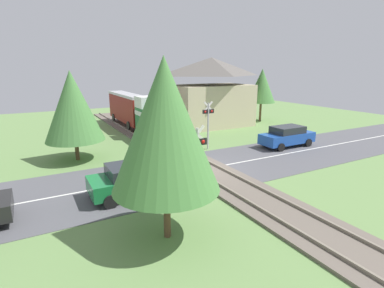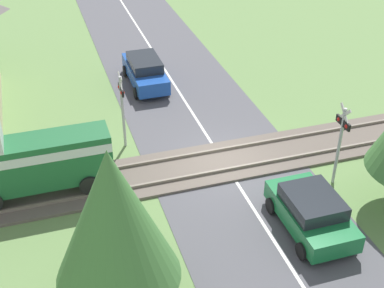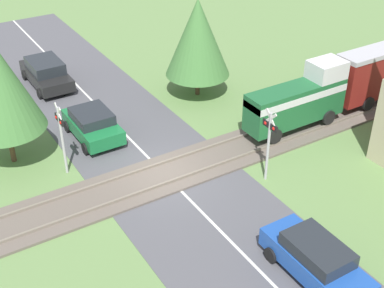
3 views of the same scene
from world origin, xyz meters
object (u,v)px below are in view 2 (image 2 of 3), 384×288
at_px(car_near_crossing, 311,212).
at_px(crossing_signal_east_approach, 122,101).
at_px(crossing_signal_west_approach, 341,135).
at_px(car_far_side, 145,71).

relative_size(car_near_crossing, crossing_signal_east_approach, 1.09).
bearing_deg(crossing_signal_east_approach, crossing_signal_west_approach, -124.83).
distance_m(car_near_crossing, crossing_signal_east_approach, 8.95).
distance_m(car_far_side, crossing_signal_east_approach, 6.07).
height_order(car_near_crossing, car_far_side, car_far_side).
relative_size(car_far_side, crossing_signal_east_approach, 1.23).
bearing_deg(crossing_signal_east_approach, car_near_crossing, -144.91).
height_order(car_near_crossing, crossing_signal_east_approach, crossing_signal_east_approach).
bearing_deg(car_far_side, crossing_signal_west_approach, -154.29).
xyz_separation_m(car_near_crossing, car_far_side, (12.73, 2.88, 0.03)).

